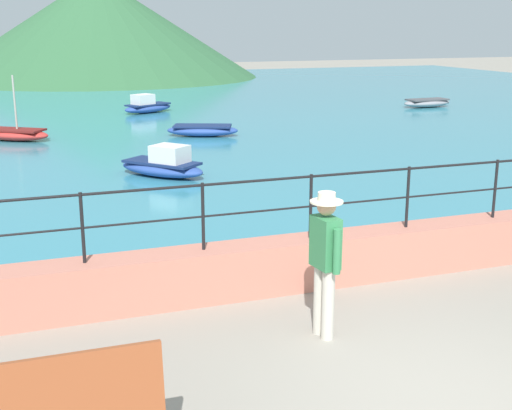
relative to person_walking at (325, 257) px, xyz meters
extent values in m
plane|color=gray|center=(0.52, -1.64, -0.98)|extent=(120.00, 120.00, 0.00)
cube|color=tan|center=(0.52, 1.56, -0.63)|extent=(20.00, 0.56, 0.70)
cylinder|color=black|center=(-2.55, 1.56, 0.17)|extent=(0.04, 0.04, 0.90)
cylinder|color=black|center=(-1.02, 1.56, 0.17)|extent=(0.04, 0.04, 0.90)
cylinder|color=black|center=(0.52, 1.56, 0.17)|extent=(0.04, 0.04, 0.90)
cylinder|color=black|center=(2.05, 1.56, 0.17)|extent=(0.04, 0.04, 0.90)
cylinder|color=black|center=(3.58, 1.56, 0.17)|extent=(0.04, 0.04, 0.90)
cylinder|color=black|center=(0.52, 1.56, 0.59)|extent=(18.40, 0.04, 0.04)
cylinder|color=black|center=(0.52, 1.56, 0.17)|extent=(18.40, 0.03, 0.03)
cube|color=teal|center=(0.52, 24.20, -0.95)|extent=(64.00, 44.32, 0.06)
cone|color=#33663D|center=(2.92, 41.95, 2.41)|extent=(21.52, 21.52, 6.78)
cube|color=#9E4C28|center=(-3.14, -1.81, -0.17)|extent=(1.70, 0.17, 0.64)
cylinder|color=beige|center=(-0.01, 0.09, -0.55)|extent=(0.15, 0.15, 0.86)
cylinder|color=beige|center=(0.01, -0.09, -0.55)|extent=(0.15, 0.15, 0.86)
cube|color=#337F4C|center=(0.00, 0.00, 0.18)|extent=(0.26, 0.38, 0.60)
cylinder|color=#337F4C|center=(-0.03, 0.24, 0.14)|extent=(0.09, 0.09, 0.52)
cylinder|color=#337F4C|center=(0.03, -0.24, 0.14)|extent=(0.09, 0.09, 0.52)
sphere|color=tan|center=(0.00, 0.00, 0.61)|extent=(0.22, 0.22, 0.22)
cylinder|color=beige|center=(0.00, 0.00, 0.66)|extent=(0.38, 0.38, 0.02)
cylinder|color=beige|center=(0.00, 0.00, 0.72)|extent=(0.20, 0.20, 0.10)
ellipsoid|color=red|center=(-3.17, 15.81, -0.74)|extent=(2.40, 2.05, 0.36)
cube|color=maroon|center=(-3.17, 15.81, -0.59)|extent=(1.95, 1.68, 0.06)
cylinder|color=#B2A899|center=(-3.09, 15.75, 0.27)|extent=(0.06, 0.06, 1.65)
ellipsoid|color=gray|center=(13.98, 19.10, -0.74)|extent=(2.35, 1.02, 0.36)
cube|color=#4D4D51|center=(13.98, 19.10, -0.59)|extent=(1.88, 0.86, 0.06)
ellipsoid|color=#2D4C9E|center=(2.11, 21.36, -0.74)|extent=(2.45, 1.90, 0.36)
cube|color=navy|center=(2.11, 21.36, -0.59)|extent=(1.98, 1.56, 0.06)
cube|color=silver|center=(1.89, 21.24, -0.36)|extent=(1.00, 0.94, 0.40)
ellipsoid|color=#2D4C9E|center=(2.57, 14.64, -0.74)|extent=(2.47, 1.69, 0.36)
cube|color=navy|center=(2.57, 14.64, -0.59)|extent=(1.99, 1.40, 0.06)
ellipsoid|color=#2D4C9E|center=(0.04, 9.11, -0.74)|extent=(2.16, 2.34, 0.36)
cube|color=navy|center=(0.04, 9.11, -0.59)|extent=(1.77, 1.90, 0.06)
cube|color=silver|center=(0.20, 8.92, -0.36)|extent=(1.00, 1.02, 0.40)
camera|label=1|loc=(-3.28, -6.77, 2.59)|focal=48.22mm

